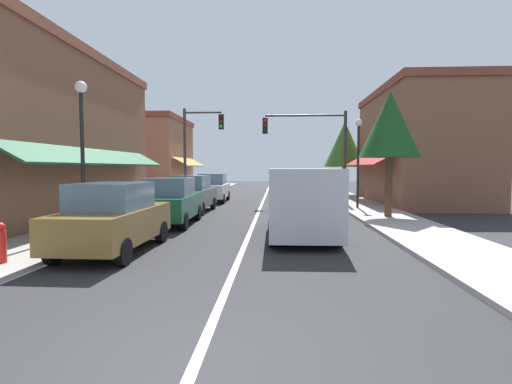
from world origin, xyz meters
TOP-DOWN VIEW (x-y plane):
  - ground_plane at (0.00, 18.00)m, footprint 80.00×80.00m
  - sidewalk_left at (-5.50, 18.00)m, footprint 2.60×56.00m
  - sidewalk_right at (5.50, 18.00)m, footprint 2.60×56.00m
  - lane_center_stripe at (0.00, 18.00)m, footprint 0.14×52.00m
  - storefront_left_block at (-8.92, 12.00)m, footprint 5.56×14.20m
  - storefront_right_block at (9.25, 20.00)m, footprint 6.22×10.20m
  - storefront_far_left at (-9.39, 28.00)m, footprint 6.51×8.20m
  - parked_car_nearest_left at (-3.23, 5.89)m, footprint 1.83×4.13m
  - parked_car_second_left at (-3.10, 10.74)m, footprint 1.87×4.14m
  - parked_car_third_left at (-3.22, 14.88)m, footprint 1.87×4.15m
  - parked_car_far_left at (-3.12, 20.57)m, footprint 1.82×4.12m
  - van_in_lane at (1.65, 8.48)m, footprint 2.04×5.20m
  - traffic_signal_mast_arm at (3.10, 19.17)m, footprint 4.84×0.50m
  - traffic_signal_left_corner at (-4.02, 20.27)m, footprint 2.54×0.50m
  - street_lamp_left_near at (-5.10, 8.09)m, footprint 0.36×0.36m
  - street_lamp_right_mid at (4.98, 16.39)m, footprint 0.36×0.36m
  - tree_right_near at (5.52, 12.81)m, footprint 2.47×2.47m
  - tree_right_far at (5.97, 26.28)m, footprint 3.10×3.10m
  - fire_hydrant at (-4.98, 4.21)m, footprint 0.22×0.22m

SIDE VIEW (x-z plane):
  - ground_plane at x=0.00m, z-range 0.00..0.00m
  - lane_center_stripe at x=0.00m, z-range 0.00..0.01m
  - sidewalk_left at x=-5.50m, z-range 0.00..0.12m
  - sidewalk_right at x=5.50m, z-range 0.00..0.12m
  - fire_hydrant at x=-4.98m, z-range 0.12..0.99m
  - parked_car_nearest_left at x=-3.23m, z-range -0.01..1.76m
  - parked_car_second_left at x=-3.10m, z-range -0.01..1.76m
  - parked_car_third_left at x=-3.22m, z-range -0.01..1.76m
  - parked_car_far_left at x=-3.12m, z-range -0.01..1.76m
  - van_in_lane at x=1.65m, z-range 0.09..2.21m
  - storefront_far_left at x=-9.39m, z-range 0.01..6.17m
  - street_lamp_right_mid at x=4.98m, z-range 0.82..5.40m
  - street_lamp_left_near at x=-5.10m, z-range 0.83..5.61m
  - storefront_right_block at x=9.25m, z-range 0.00..6.74m
  - storefront_left_block at x=-8.92m, z-range 0.00..7.07m
  - traffic_signal_mast_arm at x=3.10m, z-range 0.99..6.38m
  - traffic_signal_left_corner at x=-4.02m, z-range 0.87..6.63m
  - tree_right_far at x=5.97m, z-range 1.08..6.69m
  - tree_right_near at x=5.52m, z-range 1.25..6.54m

